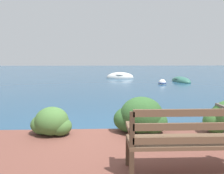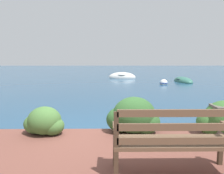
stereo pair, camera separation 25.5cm
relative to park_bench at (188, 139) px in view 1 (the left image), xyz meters
name	(u,v)px [view 1 (the left image)]	position (x,y,z in m)	size (l,w,h in m)	color
ground_plane	(100,138)	(-1.21, 1.87, -0.71)	(80.00, 80.00, 0.00)	navy
park_bench	(188,139)	(0.00, 0.00, 0.00)	(1.60, 0.48, 0.93)	#433123
hedge_clump_left	(51,123)	(-2.17, 1.55, -0.24)	(0.84, 0.60, 0.57)	#426B33
hedge_clump_centre	(141,117)	(-0.35, 1.63, -0.16)	(1.10, 0.79, 0.75)	#2D5628
rowboat_nearest	(181,81)	(4.44, 12.69, -0.65)	(1.19, 2.35, 0.63)	#336B5B
rowboat_mid	(120,77)	(0.24, 15.48, -0.63)	(2.39, 1.39, 0.88)	silver
mooring_buoy	(162,83)	(2.72, 11.37, -0.62)	(0.53, 0.53, 0.49)	white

